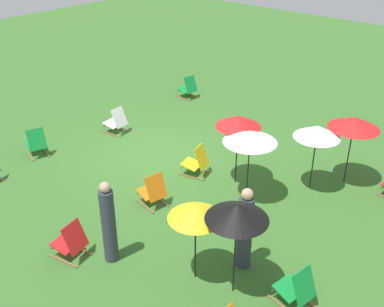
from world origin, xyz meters
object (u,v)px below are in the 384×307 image
deckchair_0 (153,191)px  deckchair_9 (197,162)px  person_1 (245,230)px  deckchair_5 (36,143)px  deckchair_1 (71,242)px  umbrella_5 (237,212)px  deckchair_4 (297,289)px  umbrella_2 (195,212)px  umbrella_3 (317,132)px  umbrella_1 (250,137)px  person_0 (109,224)px  umbrella_4 (238,121)px  deckchair_8 (116,122)px  deckchair_7 (188,88)px  umbrella_0 (354,123)px

deckchair_0 → deckchair_9: bearing=-165.6°
person_1 → deckchair_5: bearing=-10.7°
deckchair_1 → person_1: bearing=115.7°
umbrella_5 → deckchair_4: bearing=113.5°
deckchair_9 → umbrella_5: (2.73, 3.25, 1.41)m
umbrella_2 → umbrella_3: size_ratio=0.95×
deckchair_1 → umbrella_2: (-1.21, 2.25, 1.15)m
deckchair_5 → umbrella_3: (-3.56, 6.69, 1.20)m
umbrella_1 → umbrella_5: bearing=31.0°
person_0 → umbrella_4: bearing=-159.5°
deckchair_5 → umbrella_5: 7.52m
deckchair_8 → umbrella_2: size_ratio=0.50×
deckchair_7 → umbrella_1: (4.00, 5.49, 1.28)m
deckchair_0 → umbrella_0: umbrella_0 is taller
deckchair_1 → deckchair_5: bearing=-125.9°
deckchair_5 → deckchair_8: (-2.46, 0.57, 0.00)m
deckchair_1 → umbrella_2: size_ratio=0.51×
umbrella_0 → deckchair_7: bearing=-103.8°
deckchair_8 → umbrella_1: 5.34m
umbrella_4 → umbrella_2: bearing=24.5°
deckchair_0 → person_1: bearing=93.8°
deckchair_1 → umbrella_3: 6.10m
deckchair_5 → deckchair_7: 6.15m
deckchair_5 → umbrella_2: size_ratio=0.52×
umbrella_3 → umbrella_5: size_ratio=0.89×
umbrella_0 → person_0: bearing=-20.4°
deckchair_9 → deckchair_4: bearing=47.3°
umbrella_0 → umbrella_3: umbrella_0 is taller
umbrella_3 → umbrella_2: bearing=-1.1°
deckchair_0 → umbrella_4: size_ratio=0.45×
umbrella_1 → deckchair_0: bearing=-41.3°
deckchair_8 → person_0: bearing=40.3°
deckchair_8 → deckchair_9: (0.28, 3.54, 0.00)m
deckchair_8 → umbrella_1: umbrella_1 is taller
deckchair_5 → umbrella_1: size_ratio=0.49×
umbrella_1 → umbrella_4: bearing=-122.5°
umbrella_3 → deckchair_4: bearing=25.1°
deckchair_1 → deckchair_8: size_ratio=1.01×
deckchair_7 → umbrella_5: 9.86m
deckchair_8 → deckchair_0: bearing=53.0°
deckchair_5 → umbrella_5: (0.54, 7.36, 1.41)m
deckchair_4 → deckchair_8: same height
deckchair_1 → umbrella_5: bearing=103.2°
deckchair_1 → umbrella_3: size_ratio=0.49×
deckchair_0 → deckchair_9: same height
deckchair_7 → deckchair_0: bearing=41.2°
deckchair_1 → deckchair_9: bearing=171.6°
person_0 → deckchair_8: bearing=-109.5°
umbrella_1 → umbrella_2: umbrella_1 is taller
deckchair_5 → umbrella_5: bearing=101.9°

